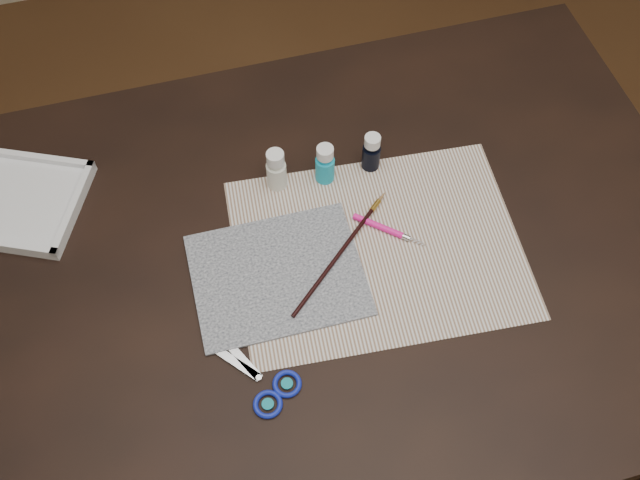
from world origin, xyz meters
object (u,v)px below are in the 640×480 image
object	(u,v)px
paint_bottle_white	(276,170)
palette_tray	(24,202)
scissors	(249,375)
paint_bottle_cyan	(325,164)
canvas	(278,275)
paint_bottle_navy	(371,152)
paper	(378,248)

from	to	relation	value
paint_bottle_white	palette_tray	world-z (taller)	paint_bottle_white
scissors	paint_bottle_cyan	bearing A→B (deg)	-73.21
scissors	canvas	bearing A→B (deg)	-68.36
canvas	paint_bottle_white	world-z (taller)	paint_bottle_white
canvas	paint_bottle_cyan	bearing A→B (deg)	53.22
paint_bottle_navy	palette_tray	world-z (taller)	paint_bottle_navy
paper	paint_bottle_navy	size ratio (longest dim) A/B	6.04
paint_bottle_white	scissors	xyz separation A→B (m)	(-0.12, -0.33, -0.04)
paint_bottle_white	paper	bearing A→B (deg)	-52.93
canvas	paint_bottle_navy	bearing A→B (deg)	39.40
canvas	paper	bearing A→B (deg)	2.33
canvas	paint_bottle_cyan	distance (m)	0.21
paper	paint_bottle_white	size ratio (longest dim) A/B	5.57
paint_bottle_white	scissors	bearing A→B (deg)	-110.53
palette_tray	paper	bearing A→B (deg)	-23.50
paint_bottle_navy	scissors	xyz separation A→B (m)	(-0.29, -0.32, -0.03)
paper	paint_bottle_white	world-z (taller)	paint_bottle_white
paint_bottle_white	canvas	bearing A→B (deg)	-103.50
canvas	scissors	xyz separation A→B (m)	(-0.08, -0.15, 0.00)
paint_bottle_white	paint_bottle_cyan	distance (m)	0.08
paper	paint_bottle_navy	xyz separation A→B (m)	(0.04, 0.16, 0.04)
paper	scissors	xyz separation A→B (m)	(-0.25, -0.16, 0.00)
paper	scissors	size ratio (longest dim) A/B	2.77
paint_bottle_navy	scissors	distance (m)	0.43
paint_bottle_white	paint_bottle_navy	size ratio (longest dim) A/B	1.08
palette_tray	canvas	bearing A→B (deg)	-32.92
scissors	paint_bottle_navy	bearing A→B (deg)	-82.25
paint_bottle_navy	scissors	world-z (taller)	paint_bottle_navy
palette_tray	paint_bottle_navy	bearing A→B (deg)	-7.21
palette_tray	paint_bottle_cyan	bearing A→B (deg)	-8.90
paper	paint_bottle_cyan	distance (m)	0.17
paint_bottle_cyan	palette_tray	world-z (taller)	paint_bottle_cyan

